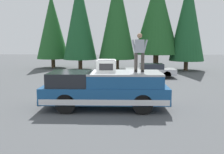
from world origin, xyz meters
name	(u,v)px	position (x,y,z in m)	size (l,w,h in m)	color
ground_plane	(92,107)	(0.00, 0.00, 0.00)	(90.00, 90.00, 0.00)	#4C4F51
pickup_truck	(105,89)	(-0.14, -0.64, 0.87)	(2.01, 5.54, 1.65)	navy
compressor_unit	(106,66)	(-0.20, -0.70, 1.93)	(0.65, 0.84, 0.56)	silver
person_on_truck_bed	(139,51)	(-0.02, -2.15, 2.55)	(0.29, 0.72, 1.69)	#423D38
parked_car_silver	(150,71)	(9.39, -3.91, 0.58)	(1.64, 4.10, 1.16)	silver
conifer_far_left	(188,19)	(14.56, -8.26, 5.25)	(3.51, 3.51, 9.50)	#4C3826
conifer_left	(157,15)	(15.30, -5.24, 5.74)	(4.63, 4.63, 9.87)	#4C3826
conifer_center_left	(117,15)	(14.89, -1.09, 5.62)	(3.79, 3.79, 10.09)	#4C3826
conifer_center_right	(79,18)	(15.01, 2.81, 5.35)	(3.52, 3.52, 9.62)	#4C3826
conifer_right	(52,27)	(16.69, 6.16, 4.61)	(3.53, 3.53, 8.17)	#4C3826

